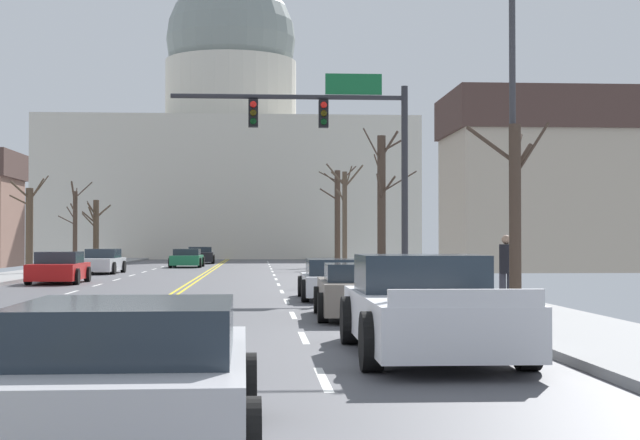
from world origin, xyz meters
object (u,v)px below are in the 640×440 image
(street_lamp_right, at_px, (498,89))
(sedan_near_01, at_px, (361,292))
(sedan_oncoming_03, at_px, (200,256))
(pickup_truck_near_02, at_px, (427,309))
(sedan_oncoming_00, at_px, (59,269))
(pedestrian_00, at_px, (506,267))
(sedan_near_00, at_px, (335,280))
(sedan_oncoming_01, at_px, (102,262))
(signal_gantry, at_px, (340,136))
(sedan_near_03, at_px, (132,379))
(sedan_oncoming_02, at_px, (187,258))

(street_lamp_right, distance_m, sedan_near_01, 5.39)
(sedan_oncoming_03, bearing_deg, pickup_truck_near_02, -83.29)
(sedan_oncoming_00, relative_size, pedestrian_00, 2.59)
(street_lamp_right, bearing_deg, sedan_near_00, 110.34)
(pickup_truck_near_02, height_order, sedan_oncoming_03, pickup_truck_near_02)
(sedan_oncoming_01, relative_size, sedan_oncoming_03, 1.09)
(street_lamp_right, bearing_deg, signal_gantry, 101.94)
(sedan_oncoming_00, bearing_deg, sedan_near_03, -77.67)
(sedan_oncoming_00, relative_size, sedan_oncoming_01, 0.95)
(signal_gantry, distance_m, pickup_truck_near_02, 18.26)
(sedan_oncoming_03, bearing_deg, sedan_near_03, -87.16)
(sedan_oncoming_01, xyz_separation_m, sedan_oncoming_03, (3.85, 21.18, -0.00))
(sedan_oncoming_01, bearing_deg, sedan_oncoming_02, 72.55)
(sedan_near_01, bearing_deg, sedan_near_00, 90.16)
(sedan_near_00, xyz_separation_m, sedan_oncoming_02, (-6.80, 34.14, -0.00))
(street_lamp_right, height_order, sedan_near_03, street_lamp_right)
(sedan_near_01, relative_size, sedan_near_03, 1.01)
(sedan_near_00, relative_size, sedan_oncoming_02, 1.06)
(sedan_near_00, height_order, sedan_near_03, sedan_near_03)
(pickup_truck_near_02, relative_size, sedan_oncoming_03, 1.34)
(pickup_truck_near_02, distance_m, sedan_oncoming_02, 48.62)
(signal_gantry, distance_m, sedan_oncoming_01, 22.40)
(sedan_near_01, bearing_deg, sedan_oncoming_02, 99.44)
(sedan_oncoming_03, bearing_deg, street_lamp_right, -79.67)
(sedan_near_03, bearing_deg, sedan_near_01, 76.20)
(sedan_near_00, relative_size, sedan_near_03, 1.04)
(sedan_near_03, height_order, sedan_oncoming_00, sedan_oncoming_00)
(sedan_near_00, height_order, sedan_oncoming_03, sedan_oncoming_03)
(sedan_near_01, height_order, sedan_oncoming_03, sedan_oncoming_03)
(street_lamp_right, distance_m, sedan_near_03, 14.78)
(sedan_near_00, bearing_deg, pickup_truck_near_02, -88.84)
(sedan_near_03, distance_m, sedan_oncoming_03, 64.55)
(sedan_near_03, bearing_deg, pedestrian_00, 64.77)
(signal_gantry, xyz_separation_m, sedan_oncoming_00, (-10.74, 7.48, -4.64))
(sedan_near_00, xyz_separation_m, sedan_oncoming_01, (-10.38, 22.76, 0.03))
(pickup_truck_near_02, relative_size, sedan_near_03, 1.32)
(signal_gantry, xyz_separation_m, sedan_near_03, (-3.80, -24.26, -4.64))
(sedan_near_03, relative_size, pedestrian_00, 2.54)
(sedan_near_03, relative_size, sedan_oncoming_03, 1.01)
(sedan_near_00, relative_size, sedan_oncoming_03, 1.06)
(sedan_oncoming_03, height_order, pedestrian_00, pedestrian_00)
(street_lamp_right, relative_size, sedan_oncoming_02, 1.91)
(sedan_near_00, xyz_separation_m, pedestrian_00, (3.63, -5.76, 0.53))
(sedan_near_01, xyz_separation_m, sedan_oncoming_03, (-6.55, 50.84, 0.01))
(sedan_oncoming_00, bearing_deg, street_lamp_right, -55.36)
(pickup_truck_near_02, bearing_deg, sedan_near_03, -118.80)
(pickup_truck_near_02, xyz_separation_m, sedan_oncoming_02, (-7.08, 48.10, -0.13))
(sedan_near_01, height_order, pedestrian_00, pedestrian_00)
(sedan_oncoming_02, relative_size, pedestrian_00, 2.50)
(signal_gantry, distance_m, sedan_oncoming_03, 41.08)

